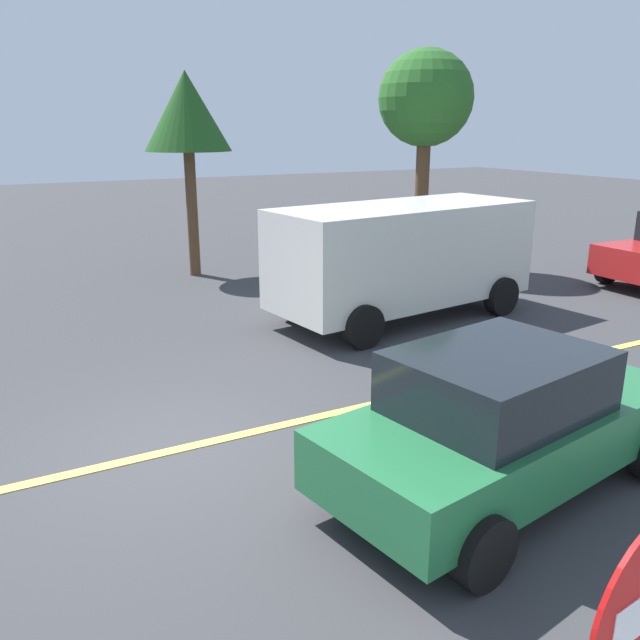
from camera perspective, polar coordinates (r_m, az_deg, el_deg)
ground_plane at (r=7.89m, az=-12.49°, el=-11.09°), size 80.00×80.00×0.00m
lane_marking_centre at (r=9.04m, az=6.19°, el=-7.01°), size 28.00×0.16×0.01m
white_van at (r=12.59m, az=7.18°, el=5.77°), size 5.41×2.77×2.20m
car_green_behind_van at (r=6.88m, az=15.80°, el=-8.40°), size 4.32×2.47×1.54m
tree_left_verge at (r=16.41m, az=-11.61°, el=17.29°), size 2.07×2.07×4.88m
tree_centre_verge at (r=17.16m, az=9.25°, el=18.40°), size 2.35×2.35×5.46m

